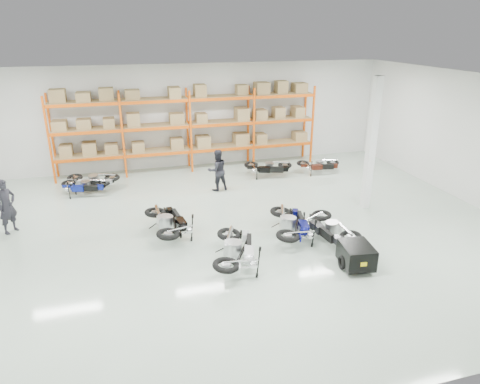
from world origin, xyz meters
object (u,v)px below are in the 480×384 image
object	(u,v)px
moto_blue_centre	(292,220)
person_left	(7,206)
trailer	(356,255)
moto_silver_left	(237,245)
moto_back_b	(91,177)
moto_touring_right	(329,224)
moto_back_a	(84,183)
person_back	(217,170)
moto_black_far_left	(169,218)
moto_back_d	(319,162)
moto_back_c	(268,164)

from	to	relation	value
moto_blue_centre	person_left	size ratio (longest dim) A/B	1.15
trailer	person_left	size ratio (longest dim) A/B	0.95
moto_silver_left	moto_back_b	bearing A→B (deg)	-43.73
moto_touring_right	moto_back_a	distance (m)	9.24
trailer	person_left	world-z (taller)	person_left
moto_back_a	person_back	size ratio (longest dim) A/B	0.97
moto_blue_centre	moto_silver_left	world-z (taller)	moto_silver_left
moto_silver_left	moto_back_b	world-z (taller)	moto_silver_left
moto_back_a	person_left	bearing A→B (deg)	156.89
moto_black_far_left	moto_back_b	size ratio (longest dim) A/B	1.12
moto_back_d	moto_back_c	bearing A→B (deg)	96.15
moto_black_far_left	moto_blue_centre	bearing A→B (deg)	154.96
trailer	moto_back_d	world-z (taller)	moto_back_d
person_left	person_back	distance (m)	7.20
moto_touring_right	trailer	size ratio (longest dim) A/B	1.13
moto_back_d	moto_blue_centre	bearing A→B (deg)	158.07
moto_touring_right	moto_back_a	world-z (taller)	moto_touring_right
moto_blue_centre	moto_touring_right	size ratio (longest dim) A/B	1.07
moto_blue_centre	moto_back_b	distance (m)	8.32
moto_back_a	person_back	world-z (taller)	person_back
moto_back_b	moto_touring_right	bearing A→B (deg)	-116.13
moto_back_b	trailer	bearing A→B (deg)	-122.61
trailer	person_back	bearing A→B (deg)	116.08
moto_black_far_left	person_left	size ratio (longest dim) A/B	1.14
moto_back_a	person_left	size ratio (longest dim) A/B	0.91
moto_back_c	moto_touring_right	bearing A→B (deg)	-165.35
moto_touring_right	moto_back_b	world-z (taller)	moto_touring_right
trailer	moto_back_d	distance (m)	7.86
moto_black_far_left	moto_back_d	world-z (taller)	moto_black_far_left
moto_back_c	moto_blue_centre	bearing A→B (deg)	-175.28
moto_black_far_left	trailer	xyz separation A→B (m)	(4.47, -3.15, -0.21)
trailer	moto_touring_right	bearing A→B (deg)	97.64
moto_touring_right	moto_back_a	size ratio (longest dim) A/B	1.18
moto_back_b	moto_back_c	world-z (taller)	moto_back_b
moto_touring_right	moto_back_d	world-z (taller)	moto_touring_right
moto_back_a	person_left	world-z (taller)	person_left
moto_black_far_left	moto_back_b	xyz separation A→B (m)	(-2.43, 4.73, -0.06)
moto_back_c	person_left	size ratio (longest dim) A/B	1.01
moto_blue_centre	moto_back_b	size ratio (longest dim) A/B	1.13
moto_blue_centre	person_left	bearing A→B (deg)	-4.76
moto_black_far_left	moto_touring_right	world-z (taller)	moto_black_far_left
moto_silver_left	moto_touring_right	xyz separation A→B (m)	(2.96, 0.65, -0.05)
moto_back_b	moto_back_d	xyz separation A→B (m)	(9.37, -0.41, -0.05)
moto_back_a	moto_back_d	bearing A→B (deg)	-76.08
moto_silver_left	person_left	world-z (taller)	person_left
moto_black_far_left	moto_touring_right	bearing A→B (deg)	153.40
moto_back_a	moto_black_far_left	bearing A→B (deg)	-134.22
trailer	moto_back_b	size ratio (longest dim) A/B	0.93
moto_touring_right	moto_back_a	bearing A→B (deg)	134.95
moto_back_c	person_back	world-z (taller)	person_back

